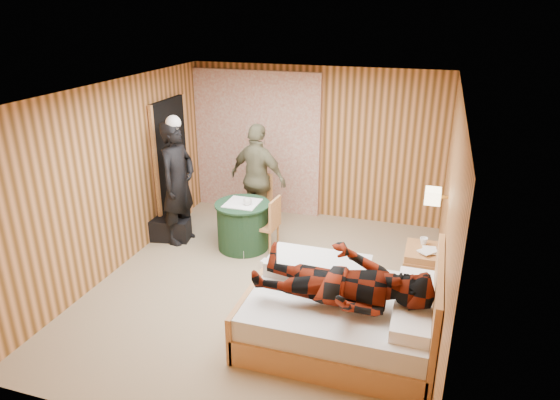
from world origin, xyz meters
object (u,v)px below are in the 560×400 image
(round_table, at_px, (243,225))
(woman_standing, at_px, (178,183))
(wall_lamp, at_px, (433,196))
(duffel_bag, at_px, (170,229))
(bed, at_px, (342,314))
(nightstand, at_px, (421,268))
(man_on_bed, at_px, (343,271))
(chair_far, at_px, (258,199))
(man_at_table, at_px, (258,179))
(chair_near, at_px, (269,221))

(round_table, distance_m, woman_standing, 1.15)
(wall_lamp, relative_size, duffel_bag, 0.44)
(wall_lamp, relative_size, bed, 0.13)
(wall_lamp, relative_size, nightstand, 0.45)
(round_table, distance_m, man_on_bed, 2.72)
(chair_far, bearing_deg, duffel_bag, -149.26)
(wall_lamp, xyz_separation_m, round_table, (-2.60, 0.48, -0.94))
(duffel_bag, height_order, man_at_table, man_at_table)
(duffel_bag, bearing_deg, man_at_table, 22.40)
(chair_near, height_order, woman_standing, woman_standing)
(round_table, relative_size, man_at_table, 0.47)
(chair_near, bearing_deg, bed, 44.00)
(chair_far, height_order, man_on_bed, man_on_bed)
(woman_standing, bearing_deg, nightstand, -87.75)
(chair_near, relative_size, man_on_bed, 0.47)
(chair_near, bearing_deg, man_on_bed, 40.97)
(chair_far, height_order, duffel_bag, chair_far)
(bed, distance_m, nightstand, 1.50)
(nightstand, distance_m, duffel_bag, 3.74)
(round_table, height_order, chair_near, chair_near)
(woman_standing, xyz_separation_m, man_on_bed, (2.82, -1.88, 0.03))
(round_table, xyz_separation_m, chair_near, (0.40, -0.00, 0.12))
(wall_lamp, bearing_deg, woman_standing, 173.21)
(bed, distance_m, chair_near, 2.21)
(round_table, xyz_separation_m, man_on_bed, (1.83, -1.93, 0.60))
(bed, relative_size, chair_near, 2.36)
(wall_lamp, xyz_separation_m, bed, (-0.80, -1.22, -1.00))
(wall_lamp, bearing_deg, man_at_table, 156.09)
(wall_lamp, height_order, chair_near, wall_lamp)
(duffel_bag, bearing_deg, round_table, -6.42)
(nightstand, relative_size, woman_standing, 0.31)
(nightstand, relative_size, man_on_bed, 0.33)
(bed, height_order, chair_near, bed)
(duffel_bag, xyz_separation_m, woman_standing, (0.18, 0.04, 0.76))
(chair_far, bearing_deg, woman_standing, -146.38)
(woman_standing, height_order, man_at_table, woman_standing)
(nightstand, distance_m, man_at_table, 2.84)
(woman_standing, bearing_deg, bed, -112.65)
(woman_standing, relative_size, man_at_table, 1.08)
(chair_far, height_order, man_at_table, man_at_table)
(bed, relative_size, chair_far, 2.12)
(bed, height_order, man_at_table, man_at_table)
(nightstand, height_order, chair_far, chair_far)
(nightstand, bearing_deg, duffel_bag, 175.23)
(chair_near, bearing_deg, wall_lamp, 82.27)
(bed, height_order, woman_standing, woman_standing)
(woman_standing, bearing_deg, duffel_bag, 110.20)
(chair_far, xyz_separation_m, chair_near, (0.41, -0.65, -0.05))
(bed, relative_size, nightstand, 3.40)
(woman_standing, bearing_deg, man_at_table, -46.01)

